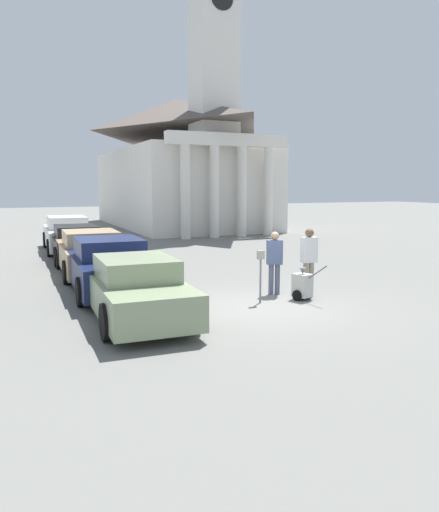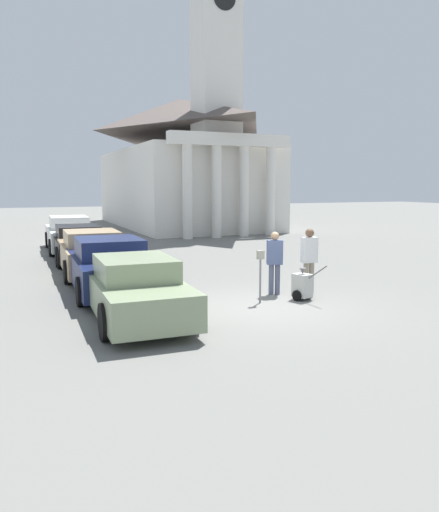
{
  "view_description": "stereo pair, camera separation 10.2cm",
  "coord_description": "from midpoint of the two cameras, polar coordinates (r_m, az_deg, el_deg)",
  "views": [
    {
      "loc": [
        -5.71,
        -10.58,
        2.96
      ],
      "look_at": [
        -0.52,
        1.4,
        1.1
      ],
      "focal_mm": 35.0,
      "sensor_mm": 36.0,
      "label": 1
    },
    {
      "loc": [
        -5.62,
        -10.62,
        2.96
      ],
      "look_at": [
        -0.52,
        1.4,
        1.1
      ],
      "focal_mm": 35.0,
      "sensor_mm": 36.0,
      "label": 2
    }
  ],
  "objects": [
    {
      "name": "ground_plane",
      "position": [
        12.37,
        5.02,
        -5.76
      ],
      "size": [
        120.0,
        120.0,
        0.0
      ],
      "primitive_type": "plane",
      "color": "slate"
    },
    {
      "name": "parked_car_sage",
      "position": [
        11.29,
        -9.46,
        -3.73
      ],
      "size": [
        2.02,
        4.77,
        1.4
      ],
      "rotation": [
        0.0,
        0.0,
        -0.03
      ],
      "color": "gray",
      "rests_on": "ground_plane"
    },
    {
      "name": "parked_car_navy",
      "position": [
        14.16,
        -12.32,
        -1.19
      ],
      "size": [
        2.15,
        4.75,
        1.53
      ],
      "rotation": [
        0.0,
        0.0,
        -0.03
      ],
      "color": "#19234C",
      "rests_on": "ground_plane"
    },
    {
      "name": "parked_car_tan",
      "position": [
        17.17,
        -14.24,
        0.29
      ],
      "size": [
        2.13,
        4.82,
        1.47
      ],
      "rotation": [
        0.0,
        0.0,
        -0.03
      ],
      "color": "tan",
      "rests_on": "ground_plane"
    },
    {
      "name": "parked_car_black",
      "position": [
        20.63,
        -15.74,
        1.41
      ],
      "size": [
        2.02,
        5.15,
        1.39
      ],
      "rotation": [
        0.0,
        0.0,
        -0.03
      ],
      "color": "black",
      "rests_on": "ground_plane"
    },
    {
      "name": "parked_car_white",
      "position": [
        23.55,
        -16.68,
        2.36
      ],
      "size": [
        2.05,
        5.29,
        1.57
      ],
      "rotation": [
        0.0,
        0.0,
        -0.03
      ],
      "color": "silver",
      "rests_on": "ground_plane"
    },
    {
      "name": "parking_meter",
      "position": [
        12.55,
        4.93,
        -1.2
      ],
      "size": [
        0.18,
        0.09,
        1.34
      ],
      "color": "slate",
      "rests_on": "ground_plane"
    },
    {
      "name": "person_worker",
      "position": [
        13.56,
        6.53,
        -0.34
      ],
      "size": [
        0.47,
        0.36,
        1.72
      ],
      "rotation": [
        0.0,
        0.0,
        2.78
      ],
      "color": "#515670",
      "rests_on": "ground_plane"
    },
    {
      "name": "person_supervisor",
      "position": [
        13.76,
        10.42,
        -0.07
      ],
      "size": [
        0.44,
        0.25,
        1.8
      ],
      "rotation": [
        0.0,
        0.0,
        3.07
      ],
      "color": "gray",
      "rests_on": "ground_plane"
    },
    {
      "name": "equipment_cart",
      "position": [
        13.12,
        9.68,
        -3.32
      ],
      "size": [
        0.53,
        1.0,
        1.0
      ],
      "rotation": [
        0.0,
        0.0,
        0.31
      ],
      "color": "#B2B2AD",
      "rests_on": "ground_plane"
    },
    {
      "name": "church",
      "position": [
        36.32,
        -4.09,
        11.78
      ],
      "size": [
        8.78,
        17.73,
        24.17
      ],
      "color": "silver",
      "rests_on": "ground_plane"
    }
  ]
}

